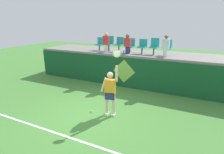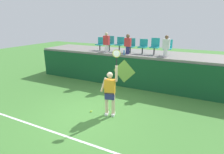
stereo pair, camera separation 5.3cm
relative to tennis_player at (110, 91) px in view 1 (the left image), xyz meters
name	(u,v)px [view 1 (the left image)]	position (x,y,z in m)	size (l,w,h in m)	color
ground_plane	(90,114)	(-0.74, -0.31, -0.97)	(40.00, 40.00, 0.00)	#478438
court_back_wall	(124,72)	(-0.74, 3.20, -0.15)	(11.45, 0.20, 1.63)	#144C28
spectator_platform	(132,53)	(-0.74, 4.38, 0.72)	(11.45, 2.46, 0.12)	gray
court_baseline_stripe	(64,135)	(-0.74, -1.84, -0.97)	(10.30, 0.08, 0.01)	white
tennis_player	(110,91)	(0.00, 0.00, 0.00)	(0.74, 0.35, 2.53)	white
tennis_ball	(91,111)	(-0.78, -0.15, -0.94)	(0.07, 0.07, 0.07)	#D1E533
water_bottle	(124,53)	(-0.83, 3.27, 0.90)	(0.07, 0.07, 0.23)	#338CE5
stadium_chair_0	(100,43)	(-2.72, 4.06, 1.21)	(0.44, 0.42, 0.78)	#38383D
stadium_chair_1	(109,43)	(-2.07, 4.07, 1.27)	(0.44, 0.42, 0.87)	#38383D
stadium_chair_2	(119,43)	(-1.43, 4.06, 1.26)	(0.44, 0.42, 0.84)	#38383D
stadium_chair_3	(130,45)	(-0.76, 4.07, 1.21)	(0.44, 0.42, 0.80)	#38383D
stadium_chair_4	(143,46)	(-0.05, 4.06, 1.22)	(0.44, 0.42, 0.78)	#38383D
stadium_chair_5	(154,45)	(0.59, 4.07, 1.26)	(0.44, 0.42, 0.86)	#38383D
stadium_chair_6	(167,47)	(1.25, 4.07, 1.23)	(0.44, 0.42, 0.81)	#38383D
spectator_0	(166,46)	(1.25, 3.65, 1.33)	(0.34, 0.20, 1.06)	white
spectator_1	(106,42)	(-2.07, 3.64, 1.36)	(0.34, 0.20, 1.11)	white
spectator_2	(127,44)	(-0.76, 3.60, 1.34)	(0.34, 0.21, 1.06)	navy
wall_signage_mount	(124,87)	(-0.72, 3.09, -0.97)	(1.27, 0.01, 1.53)	#144C28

